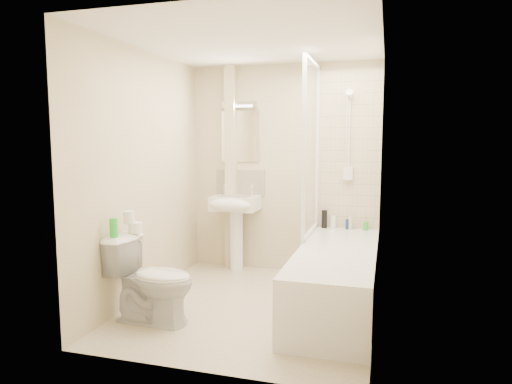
# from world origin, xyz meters

# --- Properties ---
(floor) EXTENTS (2.50, 2.50, 0.00)m
(floor) POSITION_xyz_m (0.00, 0.00, 0.00)
(floor) COLOR beige
(floor) RESTS_ON ground
(wall_back) EXTENTS (2.20, 0.02, 2.40)m
(wall_back) POSITION_xyz_m (0.00, 1.25, 1.20)
(wall_back) COLOR beige
(wall_back) RESTS_ON ground
(wall_left) EXTENTS (0.02, 2.50, 2.40)m
(wall_left) POSITION_xyz_m (-1.10, 0.00, 1.20)
(wall_left) COLOR beige
(wall_left) RESTS_ON ground
(wall_right) EXTENTS (0.02, 2.50, 2.40)m
(wall_right) POSITION_xyz_m (1.10, 0.00, 1.20)
(wall_right) COLOR beige
(wall_right) RESTS_ON ground
(ceiling) EXTENTS (2.20, 2.50, 0.02)m
(ceiling) POSITION_xyz_m (0.00, 0.00, 2.40)
(ceiling) COLOR white
(ceiling) RESTS_ON wall_back
(tile_back) EXTENTS (0.70, 0.01, 1.75)m
(tile_back) POSITION_xyz_m (0.75, 1.24, 1.42)
(tile_back) COLOR beige
(tile_back) RESTS_ON wall_back
(tile_right) EXTENTS (0.01, 2.10, 1.75)m
(tile_right) POSITION_xyz_m (1.09, 0.20, 1.42)
(tile_right) COLOR beige
(tile_right) RESTS_ON wall_right
(pipe_boxing) EXTENTS (0.12, 0.12, 2.40)m
(pipe_boxing) POSITION_xyz_m (-0.62, 1.19, 1.20)
(pipe_boxing) COLOR beige
(pipe_boxing) RESTS_ON ground
(splashback) EXTENTS (0.60, 0.02, 0.30)m
(splashback) POSITION_xyz_m (-0.52, 1.24, 1.03)
(splashback) COLOR beige
(splashback) RESTS_ON wall_back
(mirror) EXTENTS (0.46, 0.01, 0.60)m
(mirror) POSITION_xyz_m (-0.52, 1.24, 1.58)
(mirror) COLOR white
(mirror) RESTS_ON wall_back
(strip_light) EXTENTS (0.42, 0.07, 0.07)m
(strip_light) POSITION_xyz_m (-0.52, 1.22, 1.95)
(strip_light) COLOR silver
(strip_light) RESTS_ON wall_back
(bathtub) EXTENTS (0.70, 2.10, 0.55)m
(bathtub) POSITION_xyz_m (0.75, 0.20, 0.29)
(bathtub) COLOR white
(bathtub) RESTS_ON ground
(shower_screen) EXTENTS (0.04, 0.92, 1.80)m
(shower_screen) POSITION_xyz_m (0.40, 0.80, 1.45)
(shower_screen) COLOR white
(shower_screen) RESTS_ON bathtub
(shower_fixture) EXTENTS (0.10, 0.16, 0.99)m
(shower_fixture) POSITION_xyz_m (0.75, 1.19, 1.55)
(shower_fixture) COLOR white
(shower_fixture) RESTS_ON wall_back
(pedestal_sink) EXTENTS (0.53, 0.48, 1.02)m
(pedestal_sink) POSITION_xyz_m (-0.52, 1.01, 0.71)
(pedestal_sink) COLOR white
(pedestal_sink) RESTS_ON ground
(bottle_black_a) EXTENTS (0.06, 0.06, 0.20)m
(bottle_black_a) POSITION_xyz_m (0.50, 1.16, 0.65)
(bottle_black_a) COLOR black
(bottle_black_a) RESTS_ON bathtub
(bottle_white_a) EXTENTS (0.06, 0.06, 0.14)m
(bottle_white_a) POSITION_xyz_m (0.60, 1.16, 0.62)
(bottle_white_a) COLOR white
(bottle_white_a) RESTS_ON bathtub
(bottle_blue) EXTENTS (0.04, 0.04, 0.11)m
(bottle_blue) POSITION_xyz_m (0.76, 1.16, 0.61)
(bottle_blue) COLOR navy
(bottle_blue) RESTS_ON bathtub
(bottle_cream) EXTENTS (0.05, 0.05, 0.15)m
(bottle_cream) POSITION_xyz_m (0.79, 1.16, 0.62)
(bottle_cream) COLOR beige
(bottle_cream) RESTS_ON bathtub
(bottle_green) EXTENTS (0.06, 0.06, 0.09)m
(bottle_green) POSITION_xyz_m (0.96, 1.16, 0.59)
(bottle_green) COLOR green
(bottle_green) RESTS_ON bathtub
(toilet) EXTENTS (0.47, 0.76, 0.74)m
(toilet) POSITION_xyz_m (-0.72, -0.57, 0.37)
(toilet) COLOR white
(toilet) RESTS_ON ground
(toilet_roll_lower) EXTENTS (0.12, 0.12, 0.09)m
(toilet_roll_lower) POSITION_xyz_m (-0.93, -0.47, 0.78)
(toilet_roll_lower) COLOR white
(toilet_roll_lower) RESTS_ON toilet
(toilet_roll_upper) EXTENTS (0.10, 0.10, 0.10)m
(toilet_roll_upper) POSITION_xyz_m (-0.97, -0.51, 0.88)
(toilet_roll_upper) COLOR white
(toilet_roll_upper) RESTS_ON toilet_roll_lower
(green_bottle) EXTENTS (0.07, 0.07, 0.16)m
(green_bottle) POSITION_xyz_m (-1.00, -0.68, 0.82)
(green_bottle) COLOR green
(green_bottle) RESTS_ON toilet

